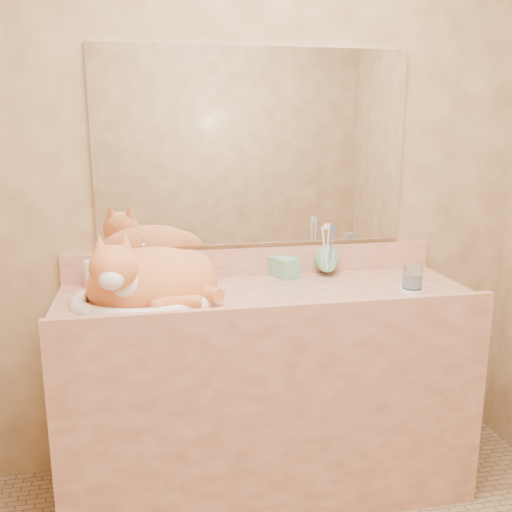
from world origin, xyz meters
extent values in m
cube|color=olive|center=(0.00, 1.00, 1.25)|extent=(2.40, 0.02, 2.50)
cube|color=white|center=(0.00, 0.99, 1.39)|extent=(1.30, 0.02, 0.80)
imported|color=#75BB95|center=(0.15, 0.88, 0.94)|extent=(0.11, 0.11, 0.19)
imported|color=#75BB95|center=(0.30, 0.88, 0.90)|extent=(0.14, 0.14, 0.11)
cylinder|color=white|center=(0.56, 0.63, 0.85)|extent=(0.10, 0.10, 0.01)
cylinder|color=silver|center=(0.56, 0.63, 0.90)|extent=(0.08, 0.08, 0.09)
cylinder|color=white|center=(-0.68, 0.91, 0.91)|extent=(0.05, 0.05, 0.11)
camera|label=1|loc=(-0.45, -1.36, 1.49)|focal=40.00mm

